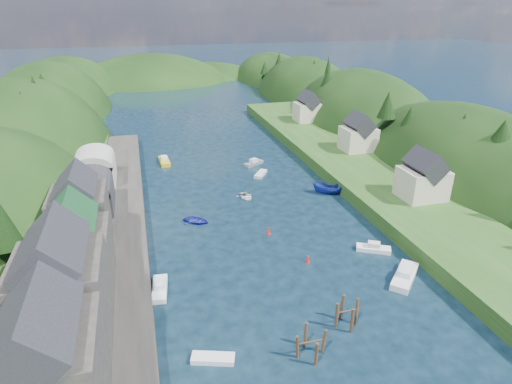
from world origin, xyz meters
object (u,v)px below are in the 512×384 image
object	(u,v)px
piling_cluster_far	(347,315)
channel_buoy_near	(308,260)
channel_buoy_far	(268,231)
piling_cluster_near	(311,346)

from	to	relation	value
piling_cluster_far	channel_buoy_near	size ratio (longest dim) A/B	3.49
piling_cluster_far	channel_buoy_far	bearing A→B (deg)	95.72
channel_buoy_near	channel_buoy_far	bearing A→B (deg)	107.35
piling_cluster_far	channel_buoy_far	distance (m)	21.81
channel_buoy_near	channel_buoy_far	distance (m)	9.47
piling_cluster_near	channel_buoy_near	bearing A→B (deg)	68.86
piling_cluster_near	channel_buoy_near	world-z (taller)	piling_cluster_near
channel_buoy_near	channel_buoy_far	size ratio (longest dim) A/B	1.00
piling_cluster_near	piling_cluster_far	size ratio (longest dim) A/B	0.90
piling_cluster_near	piling_cluster_far	world-z (taller)	piling_cluster_far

